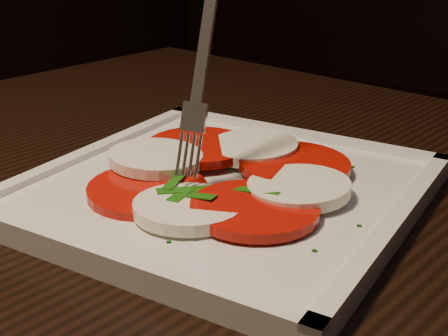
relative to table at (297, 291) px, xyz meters
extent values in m
cube|color=black|center=(0.00, 0.00, 0.08)|extent=(1.28, 0.93, 0.04)
cylinder|color=black|center=(-0.50, 0.40, -0.30)|extent=(0.06, 0.06, 0.71)
cylinder|color=black|center=(-0.17, 0.53, -0.45)|extent=(0.04, 0.04, 0.41)
cube|color=white|center=(-0.06, -0.04, 0.11)|extent=(0.35, 0.35, 0.01)
cylinder|color=#BE0A04|center=(-0.09, -0.10, 0.12)|extent=(0.10, 0.10, 0.01)
cylinder|color=white|center=(-0.04, -0.11, 0.12)|extent=(0.09, 0.09, 0.01)
cylinder|color=#BE0A04|center=(0.00, -0.08, 0.12)|extent=(0.10, 0.10, 0.01)
cylinder|color=white|center=(0.01, -0.03, 0.12)|extent=(0.09, 0.09, 0.01)
cylinder|color=#BE0A04|center=(-0.02, 0.01, 0.12)|extent=(0.10, 0.10, 0.01)
cylinder|color=white|center=(-0.07, 0.02, 0.12)|extent=(0.09, 0.09, 0.01)
cylinder|color=#BE0A04|center=(-0.11, -0.01, 0.13)|extent=(0.10, 0.10, 0.01)
cylinder|color=white|center=(-0.12, -0.06, 0.13)|extent=(0.09, 0.09, 0.02)
cube|color=#1E6010|center=(-0.05, -0.10, 0.12)|extent=(0.05, 0.02, 0.01)
cube|color=#1E6010|center=(-0.08, -0.08, 0.12)|extent=(0.02, 0.05, 0.00)
cube|color=#1E6010|center=(-0.06, -0.09, 0.12)|extent=(0.04, 0.05, 0.00)
cube|color=#1E6010|center=(-0.01, -0.06, 0.12)|extent=(0.05, 0.02, 0.01)
cube|color=#1E6010|center=(-0.06, -0.10, 0.12)|extent=(0.02, 0.04, 0.00)
cube|color=#1E6010|center=(-0.12, -0.05, 0.12)|extent=(0.04, 0.03, 0.01)
cube|color=#0F3B0A|center=(-0.13, 0.05, 0.11)|extent=(0.00, 0.00, 0.00)
cube|color=#0F3B0A|center=(0.04, -0.08, 0.11)|extent=(0.00, 0.00, 0.00)
cube|color=#0F3B0A|center=(-0.04, 0.06, 0.11)|extent=(0.00, 0.00, 0.00)
cube|color=#0F3B0A|center=(-0.19, 0.00, 0.11)|extent=(0.00, 0.00, 0.00)
cube|color=#0F3B0A|center=(-0.03, -0.14, 0.11)|extent=(0.00, 0.00, 0.00)
cube|color=#0F3B0A|center=(-0.13, 0.04, 0.11)|extent=(0.00, 0.00, 0.00)
cube|color=#0F3B0A|center=(-0.01, 0.06, 0.11)|extent=(0.00, 0.00, 0.00)
cube|color=#0F3B0A|center=(0.02, 0.06, 0.11)|extent=(0.00, 0.00, 0.00)
cube|color=#0F3B0A|center=(0.07, -0.10, 0.11)|extent=(0.00, 0.00, 0.00)
cube|color=#0F3B0A|center=(-0.19, -0.02, 0.11)|extent=(0.00, 0.00, 0.00)
cube|color=#0F3B0A|center=(-0.13, -0.11, 0.11)|extent=(0.00, 0.00, 0.00)
cube|color=#0F3B0A|center=(-0.15, 0.05, 0.11)|extent=(0.00, 0.00, 0.00)
cube|color=#0F3B0A|center=(0.00, 0.06, 0.11)|extent=(0.00, 0.00, 0.00)
cube|color=#0F3B0A|center=(-0.12, 0.04, 0.11)|extent=(0.00, 0.00, 0.00)
cube|color=#0F3B0A|center=(-0.10, 0.06, 0.11)|extent=(0.00, 0.00, 0.00)
cube|color=#0F3B0A|center=(-0.03, -0.18, 0.11)|extent=(0.00, 0.00, 0.00)
cube|color=#0F3B0A|center=(-0.17, 0.03, 0.11)|extent=(0.00, 0.00, 0.00)
cube|color=#0F3B0A|center=(0.03, -0.09, 0.11)|extent=(0.00, 0.00, 0.00)
cube|color=#0F3B0A|center=(-0.16, 0.00, 0.11)|extent=(0.00, 0.00, 0.00)
cube|color=#0F3B0A|center=(-0.14, -0.11, 0.11)|extent=(0.00, 0.00, 0.00)
cube|color=#0F3B0A|center=(-0.07, 0.09, 0.11)|extent=(0.00, 0.00, 0.00)
cube|color=#0F3B0A|center=(-0.06, 0.07, 0.11)|extent=(0.00, 0.00, 0.00)
cube|color=#0F3B0A|center=(-0.03, -0.15, 0.11)|extent=(0.00, 0.00, 0.00)
cube|color=#0F3B0A|center=(-0.06, 0.06, 0.11)|extent=(0.00, 0.00, 0.00)
cube|color=#0F3B0A|center=(-0.13, 0.07, 0.11)|extent=(0.00, 0.00, 0.00)
cube|color=#0F3B0A|center=(0.08, -0.05, 0.11)|extent=(0.00, 0.00, 0.00)
cube|color=#0F3B0A|center=(-0.17, -0.01, 0.11)|extent=(0.00, 0.00, 0.00)
camera|label=1|loc=(0.24, -0.46, 0.33)|focal=50.00mm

